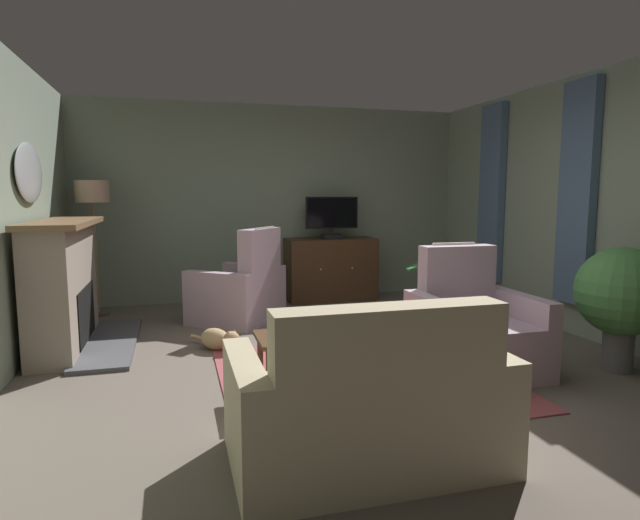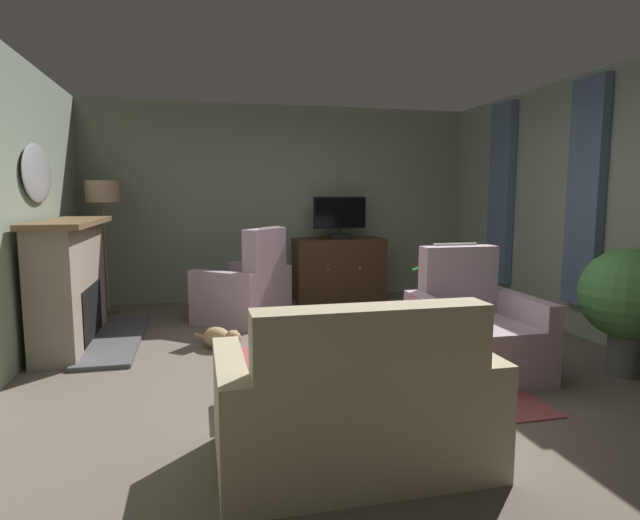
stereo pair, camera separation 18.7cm
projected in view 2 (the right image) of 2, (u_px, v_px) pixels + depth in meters
The scene contains 20 objects.
ground_plane at pixel (342, 368), 4.51m from camera, with size 5.91×6.76×0.04m, color #665B51.
wall_back at pixel (283, 203), 7.37m from camera, with size 5.91×0.10×2.68m, color gray.
wall_right_with_window at pixel (619, 208), 4.95m from camera, with size 0.10×6.76×2.68m, color gray.
curtain_panel_near at pixel (586, 193), 5.22m from camera, with size 0.10×0.44×2.25m, color slate.
curtain_panel_far at pixel (501, 194), 6.67m from camera, with size 0.10×0.44×2.25m, color slate.
rug_central at pixel (359, 378), 4.20m from camera, with size 2.21×2.08×0.01m, color #9E474C.
fireplace at pixel (73, 286), 5.09m from camera, with size 0.85×1.79×1.22m.
wall_mirror_oval at pixel (37, 173), 4.90m from camera, with size 0.06×0.93×0.55m, color #B2B7BF.
tv_cabinet at pixel (339, 271), 7.30m from camera, with size 1.23×0.57×0.86m.
television at pixel (340, 216), 7.16m from camera, with size 0.73×0.20×0.57m.
coffee_table at pixel (316, 341), 3.84m from camera, with size 0.93×0.48×0.45m.
tv_remote at pixel (334, 336), 3.71m from camera, with size 0.17×0.05×0.02m, color black.
folded_newspaper at pixel (319, 334), 3.81m from camera, with size 0.30×0.22×0.01m, color silver.
sofa_floral at pixel (355, 410), 2.82m from camera, with size 1.45×0.88×0.94m.
armchair_beside_cabinet at pixel (474, 334), 4.31m from camera, with size 0.93×0.89×1.04m.
armchair_in_far_corner at pixel (246, 292), 6.09m from camera, with size 1.21×1.23×1.10m.
potted_plant_leafy_by_curtain at pixel (627, 297), 4.21m from camera, with size 0.73×0.73×1.04m.
potted_plant_small_fern_corner at pixel (444, 301), 5.98m from camera, with size 0.73×0.91×0.77m.
cat at pixel (220, 338), 4.99m from camera, with size 0.43×0.57×0.22m.
floor_lamp at pixel (103, 202), 6.34m from camera, with size 0.39×0.39×1.63m.
Camera 2 is at (-1.18, -4.20, 1.46)m, focal length 29.49 mm.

